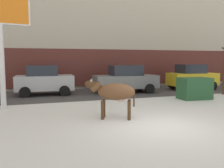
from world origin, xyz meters
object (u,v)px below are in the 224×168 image
(pedestrian_near_billboard, at_px, (48,78))
(dumpster, at_px, (195,88))
(car_silver_hatchback, at_px, (44,80))
(car_yellow_hatchback, at_px, (192,77))
(cow_brown, at_px, (114,92))
(car_grey_sedan, at_px, (125,79))
(pedestrian_by_cars, at_px, (178,75))

(pedestrian_near_billboard, bearing_deg, dumpster, -42.03)
(car_silver_hatchback, relative_size, car_yellow_hatchback, 1.00)
(car_silver_hatchback, xyz_separation_m, dumpster, (7.92, -4.35, -0.33))
(cow_brown, bearing_deg, car_grey_sedan, 64.88)
(car_grey_sedan, distance_m, dumpster, 4.61)
(car_silver_hatchback, distance_m, car_yellow_hatchback, 10.54)
(cow_brown, xyz_separation_m, pedestrian_near_billboard, (-1.73, 9.61, -0.11))
(car_silver_hatchback, bearing_deg, car_yellow_hatchback, -3.33)
(pedestrian_near_billboard, bearing_deg, car_grey_sedan, -32.05)
(dumpster, bearing_deg, car_yellow_hatchback, 55.08)
(pedestrian_by_cars, relative_size, dumpster, 1.02)
(dumpster, bearing_deg, cow_brown, -153.72)
(car_silver_hatchback, height_order, pedestrian_near_billboard, car_silver_hatchback)
(car_grey_sedan, bearing_deg, car_yellow_hatchback, -0.09)
(car_silver_hatchback, xyz_separation_m, car_grey_sedan, (5.24, -0.60, -0.02))
(pedestrian_near_billboard, relative_size, pedestrian_by_cars, 1.00)
(cow_brown, relative_size, car_grey_sedan, 0.44)
(car_grey_sedan, height_order, pedestrian_by_cars, car_grey_sedan)
(car_silver_hatchback, bearing_deg, pedestrian_near_billboard, 80.14)
(car_silver_hatchback, distance_m, car_grey_sedan, 5.27)
(cow_brown, bearing_deg, car_yellow_hatchback, 38.16)
(car_grey_sedan, distance_m, pedestrian_near_billboard, 5.69)
(car_grey_sedan, xyz_separation_m, pedestrian_near_billboard, (-4.82, 3.02, -0.03))
(car_yellow_hatchback, height_order, pedestrian_by_cars, car_yellow_hatchback)
(cow_brown, distance_m, pedestrian_by_cars, 13.31)
(cow_brown, distance_m, dumpster, 6.45)
(car_grey_sedan, xyz_separation_m, dumpster, (2.68, -3.74, -0.31))
(car_silver_hatchback, relative_size, pedestrian_by_cars, 2.07)
(pedestrian_by_cars, height_order, dumpster, pedestrian_by_cars)
(pedestrian_by_cars, bearing_deg, car_yellow_hatchback, -105.40)
(car_grey_sedan, relative_size, pedestrian_near_billboard, 2.47)
(car_yellow_hatchback, bearing_deg, pedestrian_by_cars, 74.60)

